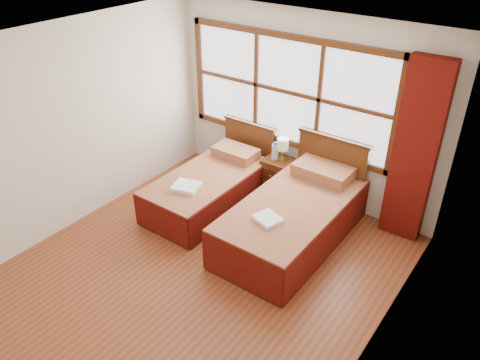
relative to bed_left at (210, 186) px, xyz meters
The scene contains 15 objects.
floor 1.48m from the bed_left, 55.79° to the right, with size 4.50×4.50×0.00m, color brown.
ceiling 2.73m from the bed_left, 55.79° to the right, with size 4.50×4.50×0.00m, color white.
wall_back 1.67m from the bed_left, 52.23° to the left, with size 4.00×4.00×0.00m, color silver.
wall_left 1.97m from the bed_left, 134.68° to the right, with size 4.50×4.50×0.00m, color silver.
wall_right 3.22m from the bed_left, 23.06° to the right, with size 4.50×4.50×0.00m, color silver.
window 1.68m from the bed_left, 60.87° to the left, with size 3.16×0.06×1.56m.
curtain 2.73m from the bed_left, 20.68° to the left, with size 0.50×0.16×2.30m, color #610F09.
bed_left is the anchor object (origin of this frame).
bed_right 1.37m from the bed_left, ahead, with size 1.10×2.14×1.07m.
nightstand 1.01m from the bed_left, 52.12° to the left, with size 0.42×0.41×0.55m.
towels_left 0.54m from the bed_left, 89.23° to the right, with size 0.41×0.38×0.05m.
towels_right 1.46m from the bed_left, 22.72° to the right, with size 0.35×0.33×0.05m.
lamp 1.17m from the bed_left, 52.59° to the left, with size 0.17×0.17×0.32m.
bottle_near 1.05m from the bed_left, 54.19° to the left, with size 0.07×0.07×0.27m.
bottle_far 1.03m from the bed_left, 54.58° to the left, with size 0.07×0.07×0.26m.
Camera 1 is at (2.83, -3.06, 3.73)m, focal length 35.00 mm.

